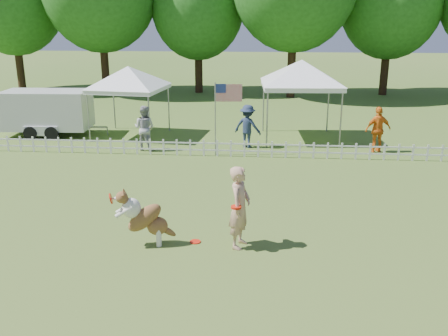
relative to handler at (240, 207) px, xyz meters
name	(u,v)px	position (x,y,z in m)	size (l,w,h in m)	color
ground	(199,237)	(-0.98, 0.36, -0.94)	(120.00, 120.00, 0.00)	#365D1D
picket_fence	(224,148)	(-0.98, 7.36, -0.64)	(22.00, 0.08, 0.60)	silver
handler	(240,207)	(0.00, 0.00, 0.00)	(0.68, 0.45, 1.87)	tan
dog	(145,218)	(-2.10, -0.12, -0.28)	(1.28, 0.43, 1.32)	brown
frisbee_on_turf	(195,242)	(-1.02, 0.10, -0.92)	(0.25, 0.25, 0.02)	red
canopy_tent_left	(130,103)	(-5.20, 10.20, 0.51)	(2.80, 2.80, 2.89)	white
canopy_tent_right	(300,101)	(1.91, 10.32, 0.66)	(3.09, 3.09, 3.19)	white
cargo_trailer	(47,113)	(-8.80, 10.11, 0.04)	(4.44, 1.95, 1.95)	silver
flag_pole	(215,119)	(-1.31, 7.52, 0.41)	(1.03, 0.11, 2.68)	gray
spectator_a	(145,128)	(-4.07, 7.99, -0.07)	(0.84, 0.65, 1.72)	#9F9EA3
spectator_b	(248,126)	(-0.18, 8.76, -0.10)	(1.08, 0.62, 1.67)	#212D47
spectator_c	(378,130)	(4.73, 8.48, -0.07)	(1.01, 0.42, 1.73)	orange
tree_far_left	(13,6)	(-15.98, 22.36, 4.56)	(6.60, 6.60, 11.00)	#1F5317
tree_center_left	(198,16)	(-3.98, 22.86, 3.96)	(6.00, 6.00, 9.80)	#1F5317
tree_right	(390,11)	(8.02, 22.86, 4.26)	(6.20, 6.20, 10.40)	#1F5317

